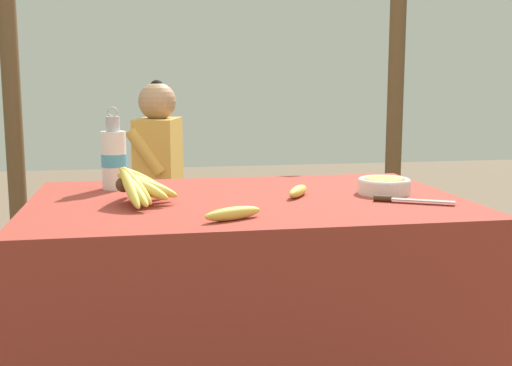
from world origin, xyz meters
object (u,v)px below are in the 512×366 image
(loose_banana_front, at_px, (233,213))
(seated_vendor, at_px, (150,166))
(wooden_bench, at_px, (224,213))
(support_post_far, at_px, (397,58))
(serving_bowl, at_px, (384,185))
(water_bottle, at_px, (114,158))
(banana_bunch_ripe, at_px, (138,184))
(support_post_near, at_px, (9,55))
(knife, at_px, (402,199))
(banana_bunch_green, at_px, (305,188))
(loose_banana_side, at_px, (298,191))

(loose_banana_front, relative_size, seated_vendor, 0.16)
(wooden_bench, bearing_deg, support_post_far, 20.51)
(serving_bowl, height_order, seated_vendor, seated_vendor)
(water_bottle, distance_m, support_post_far, 2.37)
(banana_bunch_ripe, xyz_separation_m, support_post_near, (-0.71, 1.92, 0.46))
(knife, xyz_separation_m, support_post_near, (-1.51, 2.04, 0.51))
(banana_bunch_ripe, bearing_deg, banana_bunch_green, 58.43)
(banana_bunch_green, height_order, support_post_far, support_post_far)
(water_bottle, distance_m, support_post_near, 1.78)
(loose_banana_side, xyz_separation_m, banana_bunch_green, (0.40, 1.45, -0.24))
(support_post_far, bearing_deg, wooden_bench, -159.49)
(water_bottle, height_order, banana_bunch_green, water_bottle)
(wooden_bench, xyz_separation_m, banana_bunch_green, (0.46, -0.00, 0.13))
(wooden_bench, relative_size, support_post_near, 0.64)
(knife, bearing_deg, banana_bunch_green, 114.36)
(seated_vendor, relative_size, banana_bunch_green, 4.01)
(water_bottle, bearing_deg, wooden_bench, 65.73)
(banana_bunch_ripe, xyz_separation_m, wooden_bench, (0.45, 1.48, -0.41))
(seated_vendor, height_order, banana_bunch_green, seated_vendor)
(banana_bunch_ripe, bearing_deg, loose_banana_front, -48.01)
(knife, bearing_deg, serving_bowl, 116.74)
(loose_banana_front, xyz_separation_m, wooden_bench, (0.20, 1.76, -0.37))
(banana_bunch_ripe, relative_size, loose_banana_front, 1.74)
(loose_banana_front, distance_m, wooden_bench, 1.81)
(loose_banana_side, bearing_deg, loose_banana_front, -129.47)
(support_post_near, bearing_deg, serving_bowl, -51.19)
(wooden_bench, height_order, banana_bunch_green, banana_bunch_green)
(knife, bearing_deg, support_post_far, 96.66)
(water_bottle, height_order, knife, water_bottle)
(banana_bunch_green, bearing_deg, serving_bowl, -94.14)
(banana_bunch_green, bearing_deg, support_post_near, 164.97)
(water_bottle, xyz_separation_m, banana_bunch_green, (0.99, 1.18, -0.33))
(water_bottle, xyz_separation_m, loose_banana_front, (0.33, -0.58, -0.09))
(seated_vendor, distance_m, support_post_far, 1.72)
(support_post_near, relative_size, support_post_far, 1.00)
(loose_banana_side, bearing_deg, seated_vendor, 107.58)
(serving_bowl, height_order, banana_bunch_green, serving_bowl)
(loose_banana_front, xyz_separation_m, knife, (0.55, 0.16, -0.01))
(serving_bowl, distance_m, support_post_near, 2.46)
(loose_banana_front, relative_size, banana_bunch_green, 0.66)
(banana_bunch_ripe, distance_m, knife, 0.81)
(water_bottle, distance_m, banana_bunch_green, 1.58)
(wooden_bench, bearing_deg, seated_vendor, -176.99)
(banana_bunch_green, bearing_deg, banana_bunch_ripe, -121.57)
(water_bottle, bearing_deg, serving_bowl, -16.58)
(banana_bunch_ripe, distance_m, support_post_near, 2.09)
(banana_bunch_green, bearing_deg, seated_vendor, -178.70)
(serving_bowl, xyz_separation_m, wooden_bench, (-0.35, 1.45, -0.38))
(knife, distance_m, support_post_near, 2.59)
(loose_banana_front, height_order, seated_vendor, seated_vendor)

